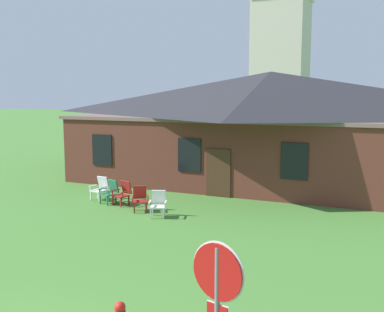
% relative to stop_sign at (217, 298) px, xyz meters
% --- Properties ---
extents(brick_building, '(19.30, 10.40, 5.59)m').
position_rel_stop_sign_xyz_m(brick_building, '(-3.96, 18.14, 1.00)').
color(brick_building, brown).
rests_on(brick_building, ground).
extents(dome_tower, '(5.18, 5.18, 19.25)m').
position_rel_stop_sign_xyz_m(dome_tower, '(-8.30, 38.88, 6.95)').
color(dome_tower, beige).
rests_on(dome_tower, ground).
extents(stop_sign, '(0.78, 0.25, 2.61)m').
position_rel_stop_sign_xyz_m(stop_sign, '(0.00, 0.00, 0.00)').
color(stop_sign, slate).
rests_on(stop_sign, ground).
extents(lawn_chair_by_porch, '(0.68, 0.72, 0.96)m').
position_rel_stop_sign_xyz_m(lawn_chair_by_porch, '(-9.34, 10.66, -1.35)').
color(lawn_chair_by_porch, white).
rests_on(lawn_chair_by_porch, ground).
extents(lawn_chair_near_door, '(0.75, 0.80, 0.96)m').
position_rel_stop_sign_xyz_m(lawn_chair_near_door, '(-8.56, 10.22, -1.35)').
color(lawn_chair_near_door, '#28704C').
rests_on(lawn_chair_near_door, ground).
extents(lawn_chair_left_end, '(0.74, 0.78, 0.96)m').
position_rel_stop_sign_xyz_m(lawn_chair_left_end, '(-7.94, 10.22, -1.35)').
color(lawn_chair_left_end, maroon).
rests_on(lawn_chair_left_end, ground).
extents(lawn_chair_middle, '(0.84, 0.87, 0.96)m').
position_rel_stop_sign_xyz_m(lawn_chair_middle, '(-6.80, 9.65, -1.35)').
color(lawn_chair_middle, maroon).
rests_on(lawn_chair_middle, ground).
extents(lawn_chair_right_end, '(0.77, 0.82, 0.96)m').
position_rel_stop_sign_xyz_m(lawn_chair_right_end, '(-5.77, 9.19, -1.35)').
color(lawn_chair_right_end, silver).
rests_on(lawn_chair_right_end, ground).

